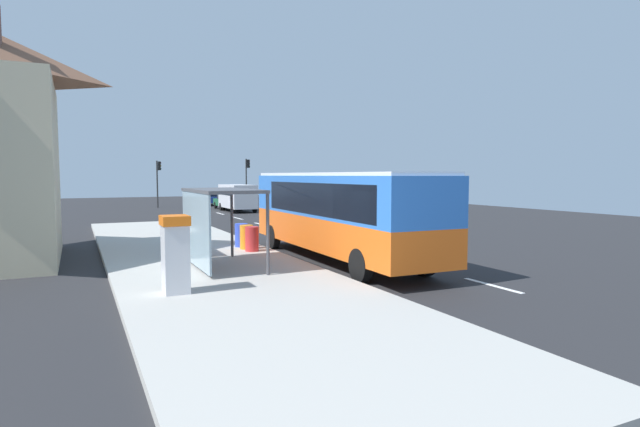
% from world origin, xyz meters
% --- Properties ---
extents(ground_plane, '(56.00, 92.00, 0.04)m').
position_xyz_m(ground_plane, '(0.00, 14.00, -0.02)').
color(ground_plane, '#262628').
extents(sidewalk_platform, '(6.20, 30.00, 0.18)m').
position_xyz_m(sidewalk_platform, '(-6.40, 2.00, 0.09)').
color(sidewalk_platform, '#ADAAA3').
rests_on(sidewalk_platform, ground).
extents(lane_stripe_seg_0, '(0.16, 2.20, 0.01)m').
position_xyz_m(lane_stripe_seg_0, '(0.25, -6.00, 0.01)').
color(lane_stripe_seg_0, silver).
rests_on(lane_stripe_seg_0, ground).
extents(lane_stripe_seg_1, '(0.16, 2.20, 0.01)m').
position_xyz_m(lane_stripe_seg_1, '(0.25, -1.00, 0.01)').
color(lane_stripe_seg_1, silver).
rests_on(lane_stripe_seg_1, ground).
extents(lane_stripe_seg_2, '(0.16, 2.20, 0.01)m').
position_xyz_m(lane_stripe_seg_2, '(0.25, 4.00, 0.01)').
color(lane_stripe_seg_2, silver).
rests_on(lane_stripe_seg_2, ground).
extents(lane_stripe_seg_3, '(0.16, 2.20, 0.01)m').
position_xyz_m(lane_stripe_seg_3, '(0.25, 9.00, 0.01)').
color(lane_stripe_seg_3, silver).
rests_on(lane_stripe_seg_3, ground).
extents(lane_stripe_seg_4, '(0.16, 2.20, 0.01)m').
position_xyz_m(lane_stripe_seg_4, '(0.25, 14.00, 0.01)').
color(lane_stripe_seg_4, silver).
rests_on(lane_stripe_seg_4, ground).
extents(lane_stripe_seg_5, '(0.16, 2.20, 0.01)m').
position_xyz_m(lane_stripe_seg_5, '(0.25, 19.00, 0.01)').
color(lane_stripe_seg_5, silver).
rests_on(lane_stripe_seg_5, ground).
extents(lane_stripe_seg_6, '(0.16, 2.20, 0.01)m').
position_xyz_m(lane_stripe_seg_6, '(0.25, 24.00, 0.01)').
color(lane_stripe_seg_6, silver).
rests_on(lane_stripe_seg_6, ground).
extents(lane_stripe_seg_7, '(0.16, 2.20, 0.01)m').
position_xyz_m(lane_stripe_seg_7, '(0.25, 29.00, 0.01)').
color(lane_stripe_seg_7, silver).
rests_on(lane_stripe_seg_7, ground).
extents(bus, '(2.71, 11.05, 3.21)m').
position_xyz_m(bus, '(-1.71, -0.31, 1.84)').
color(bus, orange).
rests_on(bus, ground).
extents(white_van, '(2.07, 5.22, 2.30)m').
position_xyz_m(white_van, '(2.20, 25.70, 1.34)').
color(white_van, silver).
rests_on(white_van, ground).
extents(sedan_near, '(1.86, 4.41, 1.52)m').
position_xyz_m(sedan_near, '(2.30, 36.03, 0.79)').
color(sedan_near, navy).
rests_on(sedan_near, ground).
extents(sedan_far, '(1.94, 4.45, 1.52)m').
position_xyz_m(sedan_far, '(2.30, 28.96, 0.79)').
color(sedan_far, '#195933').
rests_on(sedan_far, ground).
extents(ticket_machine, '(0.66, 0.76, 1.94)m').
position_xyz_m(ticket_machine, '(-8.10, -3.80, 1.17)').
color(ticket_machine, silver).
rests_on(ticket_machine, sidewalk_platform).
extents(recycling_bin_red, '(0.52, 0.52, 0.95)m').
position_xyz_m(recycling_bin_red, '(-4.20, 2.09, 0.66)').
color(recycling_bin_red, red).
rests_on(recycling_bin_red, sidewalk_platform).
extents(recycling_bin_orange, '(0.52, 0.52, 0.95)m').
position_xyz_m(recycling_bin_orange, '(-4.20, 2.79, 0.66)').
color(recycling_bin_orange, orange).
rests_on(recycling_bin_orange, sidewalk_platform).
extents(recycling_bin_blue, '(0.52, 0.52, 0.95)m').
position_xyz_m(recycling_bin_blue, '(-4.20, 3.49, 0.66)').
color(recycling_bin_blue, blue).
rests_on(recycling_bin_blue, sidewalk_platform).
extents(traffic_light_near_side, '(0.49, 0.28, 4.78)m').
position_xyz_m(traffic_light_near_side, '(5.50, 33.30, 3.19)').
color(traffic_light_near_side, '#2D2D2D').
rests_on(traffic_light_near_side, ground).
extents(traffic_light_far_side, '(0.49, 0.28, 4.51)m').
position_xyz_m(traffic_light_far_side, '(-3.09, 34.10, 3.02)').
color(traffic_light_far_side, '#2D2D2D').
rests_on(traffic_light_far_side, ground).
extents(bus_shelter, '(1.80, 4.00, 2.50)m').
position_xyz_m(bus_shelter, '(-6.41, -0.74, 2.10)').
color(bus_shelter, '#4C4C51').
rests_on(bus_shelter, sidewalk_platform).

